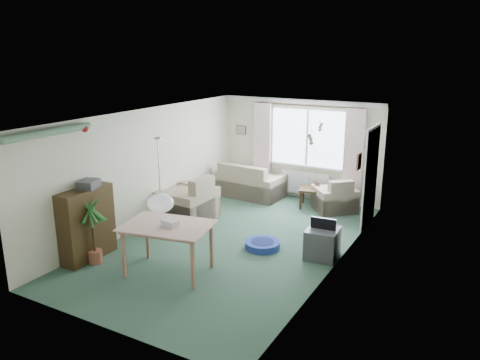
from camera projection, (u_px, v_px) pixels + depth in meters
The scene contains 25 objects.
ground at pixel (232, 242), 8.83m from camera, with size 6.50×6.50×0.00m, color #305040.
window at pixel (308, 138), 11.05m from camera, with size 1.80×0.03×1.30m, color white.
curtain_rod at pixel (308, 105), 10.78m from camera, with size 2.60×0.03×0.03m, color black.
curtain_left at pixel (262, 144), 11.57m from camera, with size 0.45×0.08×2.00m, color beige.
curtain_right at pixel (354, 153), 10.49m from camera, with size 0.45×0.08×2.00m, color beige.
radiator at pixel (305, 183), 11.31m from camera, with size 1.20×0.10×0.55m, color white.
doorway at pixel (371, 178), 9.48m from camera, with size 0.03×0.95×2.00m, color black.
pendant_lamp at pixel (161, 203), 6.40m from camera, with size 0.36×0.36×0.36m, color white.
tinsel_garland at pixel (49, 133), 7.18m from camera, with size 1.60×1.60×0.12m, color #196626.
bauble_cluster_a at pixel (320, 124), 8.38m from camera, with size 0.20×0.20×0.20m, color silver.
bauble_cluster_b at pixel (311, 136), 7.23m from camera, with size 0.20×0.20×0.20m, color silver.
wall_picture_back at pixel (241, 130), 11.88m from camera, with size 0.28×0.03×0.22m, color brown.
wall_picture_right at pixel (359, 161), 8.49m from camera, with size 0.03×0.24×0.30m, color brown.
sofa at pixel (249, 180), 11.54m from camera, with size 1.67×0.89×0.84m, color beige.
armchair_corner at pixel (335, 194), 10.50m from camera, with size 0.86×0.81×0.77m, color beige.
armchair_left at pixel (187, 197), 9.96m from camera, with size 1.07×1.02×0.96m, color beige.
coffee_table at pixel (322, 198), 10.71m from camera, with size 1.00×0.56×0.45m, color black.
photo_frame at pixel (317, 185), 10.64m from camera, with size 0.12×0.02×0.16m, color brown.
bookshelf at pixel (87, 224), 8.01m from camera, with size 0.34×1.03×1.25m, color black.
hifi_box at pixel (89, 184), 7.87m from camera, with size 0.28×0.35×0.14m, color #36373B.
houseplant at pixel (93, 230), 7.83m from camera, with size 0.51×0.51×1.19m, color #236626.
dining_table at pixel (169, 249), 7.53m from camera, with size 1.29×0.86×0.80m, color #987752.
gift_box at pixel (170, 224), 7.36m from camera, with size 0.25×0.18×0.12m, color silver.
tv_cube at pixel (322, 243), 8.12m from camera, with size 0.53×0.58×0.53m, color #3D3C42.
pet_bed at pixel (262, 245), 8.55m from camera, with size 0.64×0.64×0.13m, color navy.
Camera 1 is at (4.11, -7.08, 3.50)m, focal length 35.00 mm.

